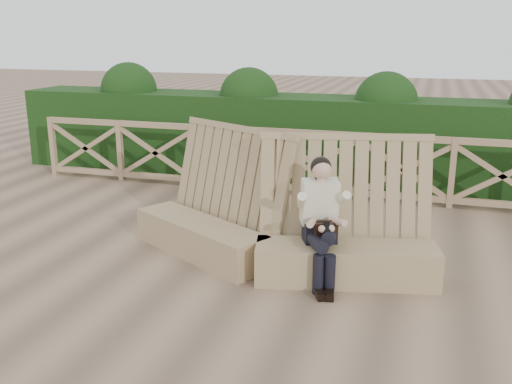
% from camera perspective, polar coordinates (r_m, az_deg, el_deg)
% --- Properties ---
extents(ground, '(60.00, 60.00, 0.00)m').
position_cam_1_polar(ground, '(6.31, -0.90, -8.85)').
color(ground, brown).
rests_on(ground, ground).
extents(bench, '(3.78, 1.62, 1.55)m').
position_cam_1_polar(bench, '(6.59, 1.62, -4.13)').
color(bench, '#987C56').
rests_on(bench, ground).
extents(woman, '(0.55, 0.88, 1.36)m').
position_cam_1_polar(woman, '(6.13, 6.53, -2.51)').
color(woman, black).
rests_on(woman, ground).
extents(guardrail, '(10.10, 0.09, 1.10)m').
position_cam_1_polar(guardrail, '(9.36, 5.79, 2.86)').
color(guardrail, '#987A58').
rests_on(guardrail, ground).
extents(hedge, '(12.00, 1.20, 1.50)m').
position_cam_1_polar(hedge, '(10.48, 7.16, 5.29)').
color(hedge, black).
rests_on(hedge, ground).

